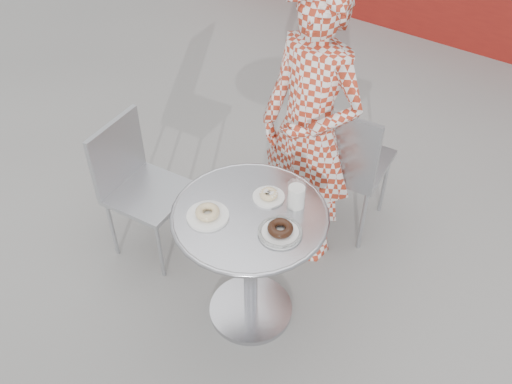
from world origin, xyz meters
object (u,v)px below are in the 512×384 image
Objects in this scene: chair_far at (345,186)px; plate_near at (208,214)px; seated_person at (310,132)px; plate_checker at (280,231)px; bistro_table at (250,240)px; plate_far at (269,195)px; milk_cup at (296,196)px; chair_left at (151,214)px.

plate_near is at bearing 72.87° from chair_far.
plate_checker is (0.24, -0.65, -0.06)m from seated_person.
chair_far reaches higher than bistro_table.
bistro_table is 0.24m from plate_far.
plate_near is at bearing -89.15° from seated_person.
chair_far reaches higher than milk_cup.
bistro_table is 3.84× the size of plate_near.
milk_cup is at bearing -89.15° from chair_left.
bistro_table is at bearing 80.27° from chair_far.
seated_person reaches higher than plate_near.
plate_far is 0.78× the size of plate_near.
plate_near is at bearing -120.10° from plate_far.
plate_near is at bearing -113.09° from chair_left.
chair_far is at bearing 76.85° from seated_person.
chair_far is at bearing 79.06° from plate_near.
plate_near is 0.97× the size of plate_checker.
plate_near is at bearing -138.25° from bistro_table.
seated_person is 10.75× the size of plate_far.
chair_left is 4.21× the size of plate_checker.
plate_far is (0.01, 0.14, 0.20)m from bistro_table.
chair_far is 0.93m from milk_cup.
seated_person is (0.71, 0.56, 0.57)m from chair_left.
chair_far is 6.00× the size of plate_far.
chair_left is at bearing 162.50° from plate_near.
seated_person is at bearing 83.17° from plate_near.
plate_checker is (0.95, -0.09, 0.51)m from chair_left.
chair_left is (-0.82, -0.85, -0.02)m from chair_far.
plate_far is at bearing 80.40° from chair_far.
seated_person reaches higher than milk_cup.
plate_far reaches higher than bistro_table.
chair_far is 0.92m from plate_far.
milk_cup is (0.91, 0.10, 0.56)m from chair_left.
milk_cup is (0.29, 0.30, 0.05)m from plate_near.
plate_far is (-0.05, -0.78, 0.49)m from chair_far.
bistro_table is 4.91× the size of plate_far.
chair_far is 4.58× the size of plate_checker.
milk_cup reaches higher than plate_checker.
chair_left reaches higher than bistro_table.
plate_near is (0.62, -0.20, 0.51)m from chair_left.
chair_far is 0.56× the size of seated_person.
milk_cup reaches higher than bistro_table.
bistro_table is 0.83m from chair_left.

